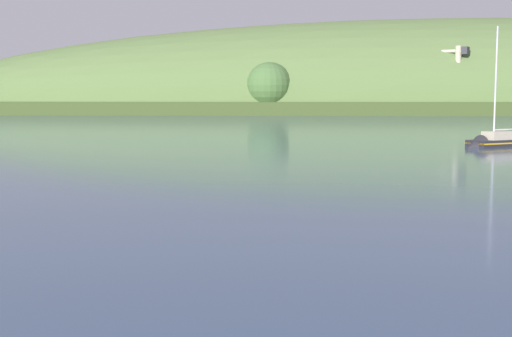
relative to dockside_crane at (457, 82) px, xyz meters
name	(u,v)px	position (x,y,z in m)	size (l,w,h in m)	color
far_shoreline_hill	(459,112)	(11.13, 31.45, -9.85)	(525.60, 125.73, 65.39)	#3C4E24
dockside_crane	(457,82)	(0.00, 0.00, 0.00)	(12.02, 9.20, 20.76)	#4C4C51
sailboat_far_left	(493,144)	(-39.44, -137.35, -9.79)	(8.06, 5.76, 13.02)	#232328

